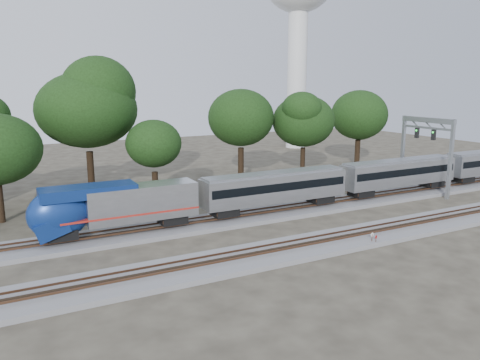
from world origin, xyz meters
The scene contains 14 objects.
ground centered at (0.00, 0.00, 0.00)m, with size 160.00×160.00×0.00m, color #383328.
track_far centered at (0.00, 6.00, 0.21)m, with size 160.00×5.00×0.73m.
track_near centered at (0.00, -4.00, 0.21)m, with size 160.00×5.00×0.73m.
train centered at (31.54, 6.00, 3.03)m, with size 101.88×2.90×4.28m.
switch_stand_red centered at (7.56, -6.20, 0.62)m, with size 0.30×0.13×0.98m.
switch_stand_white centered at (7.40, -5.89, 0.73)m, with size 0.36×0.09×1.14m.
switch_lever centered at (5.31, -5.42, 0.15)m, with size 0.50×0.30×0.30m, color #512D19.
water_tower centered at (37.14, 49.29, 29.39)m, with size 14.33×14.33×39.67m.
signal_gantry centered at (26.92, 6.00, 6.88)m, with size 0.66×7.77×9.44m.
tree_3 centered at (-10.44, 22.45, 10.49)m, with size 10.67×10.67×15.05m.
tree_4 centered at (-4.56, 16.13, 6.92)m, with size 7.06×7.06×9.95m.
tree_5 centered at (9.79, 22.55, 8.92)m, with size 9.09×9.09×12.81m.
tree_6 centered at (19.08, 20.96, 8.24)m, with size 8.39×8.39×11.83m.
tree_7 centered at (31.43, 23.28, 8.61)m, with size 8.76×8.76×12.35m.
Camera 1 is at (-20.03, -34.15, 13.49)m, focal length 35.00 mm.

